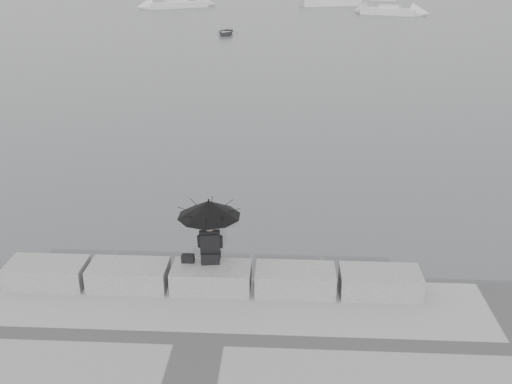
# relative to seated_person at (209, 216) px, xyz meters

# --- Properties ---
(ground) EXTENTS (360.00, 360.00, 0.00)m
(ground) POSITION_rel_seated_person_xyz_m (0.04, 0.21, -2.03)
(ground) COLOR #484B4E
(ground) RESTS_ON ground
(stone_block_far_left) EXTENTS (1.60, 0.80, 0.50)m
(stone_block_far_left) POSITION_rel_seated_person_xyz_m (-3.36, -0.24, -1.28)
(stone_block_far_left) COLOR slate
(stone_block_far_left) RESTS_ON promenade
(stone_block_left) EXTENTS (1.60, 0.80, 0.50)m
(stone_block_left) POSITION_rel_seated_person_xyz_m (-1.66, -0.24, -1.28)
(stone_block_left) COLOR slate
(stone_block_left) RESTS_ON promenade
(stone_block_centre) EXTENTS (1.60, 0.80, 0.50)m
(stone_block_centre) POSITION_rel_seated_person_xyz_m (0.04, -0.24, -1.28)
(stone_block_centre) COLOR slate
(stone_block_centre) RESTS_ON promenade
(stone_block_right) EXTENTS (1.60, 0.80, 0.50)m
(stone_block_right) POSITION_rel_seated_person_xyz_m (1.74, -0.24, -1.28)
(stone_block_right) COLOR slate
(stone_block_right) RESTS_ON promenade
(stone_block_far_right) EXTENTS (1.60, 0.80, 0.50)m
(stone_block_far_right) POSITION_rel_seated_person_xyz_m (3.44, -0.24, -1.28)
(stone_block_far_right) COLOR slate
(stone_block_far_right) RESTS_ON promenade
(seated_person) EXTENTS (1.28, 1.28, 1.39)m
(seated_person) POSITION_rel_seated_person_xyz_m (0.00, 0.00, 0.00)
(seated_person) COLOR black
(seated_person) RESTS_ON stone_block_centre
(bag) EXTENTS (0.26, 0.15, 0.17)m
(bag) POSITION_rel_seated_person_xyz_m (-0.46, -0.06, -0.95)
(bag) COLOR black
(bag) RESTS_ON stone_block_centre
(sailboat_left) EXTENTS (8.79, 6.83, 12.90)m
(sailboat_left) POSITION_rel_seated_person_xyz_m (-14.56, 75.55, -1.52)
(sailboat_left) COLOR silver
(sailboat_left) RESTS_ON ground
(sailboat_right) EXTENTS (7.41, 5.17, 12.90)m
(sailboat_right) POSITION_rel_seated_person_xyz_m (14.47, 66.53, -1.50)
(sailboat_right) COLOR silver
(sailboat_right) RESTS_ON ground
(motor_cruiser) EXTENTS (9.38, 5.18, 4.50)m
(motor_cruiser) POSITION_rel_seated_person_xyz_m (7.82, 80.84, -1.14)
(motor_cruiser) COLOR silver
(motor_cruiser) RESTS_ON ground
(dinghy) EXTENTS (3.25, 1.60, 0.53)m
(dinghy) POSITION_rel_seated_person_xyz_m (-4.33, 44.97, -1.76)
(dinghy) COLOR gray
(dinghy) RESTS_ON ground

